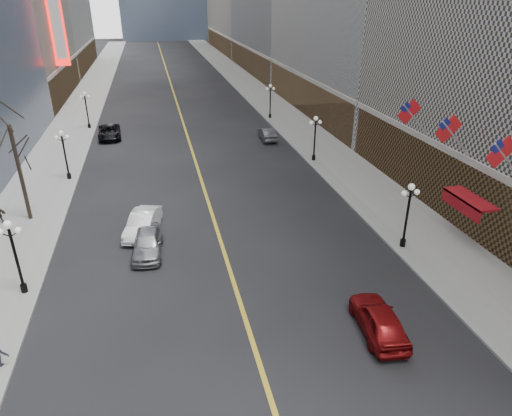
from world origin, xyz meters
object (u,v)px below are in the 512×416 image
streetlamp_east_1 (408,209)px  car_nb_far (109,132)px  streetlamp_east_2 (315,134)px  streetlamp_west_1 (14,250)px  streetlamp_west_2 (64,150)px  car_sb_mid (379,319)px  car_nb_mid (143,223)px  streetlamp_west_3 (86,106)px  car_nb_near (147,242)px  streetlamp_east_3 (270,97)px  car_sb_far (267,134)px

streetlamp_east_1 → car_nb_far: (-20.80, 31.13, -2.15)m
streetlamp_east_2 → streetlamp_east_1: bearing=-90.0°
streetlamp_east_1 → car_nb_far: streetlamp_east_1 is taller
streetlamp_east_2 → streetlamp_west_1: 29.68m
streetlamp_west_2 → car_sb_mid: 31.28m
car_nb_mid → car_nb_far: car_nb_mid is taller
streetlamp_east_2 → car_sb_mid: bearing=-102.2°
streetlamp_west_3 → car_nb_mid: bearing=-77.6°
streetlamp_east_2 → car_nb_near: size_ratio=0.97×
streetlamp_east_2 → car_nb_near: streetlamp_east_2 is taller
streetlamp_east_1 → streetlamp_east_2: (0.00, 18.00, 0.00)m
streetlamp_west_3 → car_sb_mid: 47.09m
streetlamp_east_3 → car_sb_far: 10.24m
streetlamp_east_3 → car_sb_mid: bearing=-97.2°
streetlamp_west_2 → streetlamp_west_3: 18.00m
car_sb_mid → car_sb_far: 33.92m
car_nb_mid → car_sb_far: 24.84m
streetlamp_west_3 → streetlamp_east_3: bearing=0.0°
car_sb_far → car_nb_mid: bearing=56.5°
car_nb_near → car_sb_far: 27.13m
streetlamp_east_3 → streetlamp_west_3: 23.60m
streetlamp_east_3 → streetlamp_west_1: bearing=-123.2°
car_nb_mid → car_sb_mid: bearing=-33.3°
car_sb_far → streetlamp_east_3: bearing=-104.9°
streetlamp_east_3 → car_sb_far: size_ratio=1.06×
streetlamp_east_2 → car_nb_mid: 20.90m
streetlamp_east_2 → car_sb_far: 9.12m
car_sb_mid → car_sb_far: car_sb_mid is taller
streetlamp_east_3 → streetlamp_west_1: size_ratio=1.00×
car_sb_mid → car_sb_far: size_ratio=1.09×
streetlamp_east_1 → car_sb_mid: 9.46m
streetlamp_east_1 → streetlamp_west_3: same height
streetlamp_west_2 → car_sb_far: 22.54m
streetlamp_east_3 → car_nb_mid: bearing=-119.5°
streetlamp_west_1 → car_nb_far: 31.33m
streetlamp_east_1 → streetlamp_east_3: (0.00, 36.00, 0.00)m
car_nb_mid → car_sb_far: size_ratio=1.11×
car_nb_near → streetlamp_east_2: bearing=45.7°
car_nb_far → car_sb_far: 18.61m
streetlamp_west_1 → car_sb_far: streetlamp_west_1 is taller
car_nb_mid → streetlamp_west_3: bearing=118.5°
streetlamp_east_1 → streetlamp_west_1: bearing=180.0°
streetlamp_west_2 → streetlamp_east_2: bearing=0.0°
car_nb_far → streetlamp_west_3: bearing=116.1°
car_nb_near → car_nb_mid: bearing=99.6°
streetlamp_east_1 → car_sb_mid: (-5.49, -7.42, -2.11)m
streetlamp_west_2 → car_nb_far: size_ratio=0.83×
streetlamp_west_3 → car_sb_far: size_ratio=1.06×
streetlamp_east_2 → car_nb_far: size_ratio=0.83×
car_nb_mid → car_sb_far: bearing=71.3°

